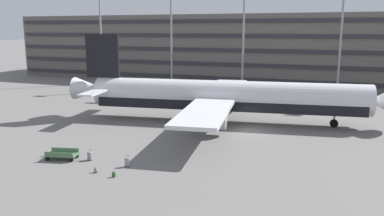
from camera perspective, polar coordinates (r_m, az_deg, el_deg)
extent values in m
plane|color=slate|center=(43.20, 8.19, -3.28)|extent=(600.00, 600.00, 0.00)
cube|color=#605B56|center=(84.73, 14.88, 8.31)|extent=(122.36, 21.11, 13.68)
cube|color=#2D2D33|center=(74.65, 13.78, 3.77)|extent=(121.14, 0.24, 0.70)
cube|color=#2D2D33|center=(74.35, 13.88, 5.86)|extent=(121.14, 0.24, 0.70)
cube|color=#2D2D33|center=(74.15, 13.98, 7.97)|extent=(121.14, 0.24, 0.70)
cube|color=#2D2D33|center=(74.06, 14.08, 10.08)|extent=(121.14, 0.24, 0.70)
cube|color=#2D2D33|center=(74.06, 14.19, 12.19)|extent=(121.14, 0.24, 0.70)
cylinder|color=silver|center=(46.27, 5.02, 1.80)|extent=(32.22, 8.31, 3.53)
cube|color=black|center=(46.44, 5.00, 0.62)|extent=(30.94, 8.05, 1.13)
cone|color=silver|center=(47.31, 25.89, 0.90)|extent=(3.30, 3.74, 3.35)
cone|color=silver|center=(51.27, -14.51, 2.72)|extent=(4.61, 3.43, 2.82)
cube|color=black|center=(50.03, -12.85, 7.38)|extent=(4.24, 0.99, 5.30)
cube|color=silver|center=(53.32, -10.76, 3.40)|extent=(2.58, 5.51, 0.20)
cube|color=silver|center=(47.28, -13.90, 2.26)|extent=(2.58, 5.51, 0.20)
cube|color=silver|center=(54.76, 5.09, 3.02)|extent=(6.37, 13.97, 0.36)
cube|color=silver|center=(38.21, 1.92, -0.61)|extent=(6.37, 13.97, 0.36)
cylinder|color=#9E9EA3|center=(52.53, 5.28, 1.25)|extent=(2.79, 2.30, 1.94)
cylinder|color=#9E9EA3|center=(40.74, 3.20, -1.70)|extent=(2.79, 2.30, 1.94)
cylinder|color=black|center=(46.92, 19.89, -2.11)|extent=(0.94, 0.48, 0.90)
cylinder|color=slate|center=(46.77, 19.94, -1.27)|extent=(0.20, 0.20, 1.42)
cylinder|color=black|center=(48.42, 3.68, -1.04)|extent=(0.94, 0.48, 0.90)
cylinder|color=slate|center=(48.27, 3.69, -0.22)|extent=(0.20, 0.20, 1.42)
cylinder|color=black|center=(45.52, 3.12, -1.84)|extent=(0.94, 0.48, 0.90)
cylinder|color=slate|center=(45.37, 3.13, -0.97)|extent=(0.20, 0.20, 1.42)
cylinder|color=gray|center=(81.19, -13.05, 10.12)|extent=(0.36, 0.36, 18.89)
cylinder|color=gray|center=(73.85, -3.02, 10.57)|extent=(0.36, 0.36, 19.60)
cylinder|color=gray|center=(69.49, 7.49, 11.44)|extent=(0.36, 0.36, 22.02)
cylinder|color=gray|center=(67.59, 20.80, 9.88)|extent=(0.36, 0.36, 19.83)
cube|color=gray|center=(34.40, -14.57, -6.74)|extent=(0.49, 0.32, 0.65)
cylinder|color=#333338|center=(34.22, -14.38, -6.09)|extent=(0.02, 0.02, 0.19)
cylinder|color=#333338|center=(34.40, -14.65, -6.01)|extent=(0.02, 0.02, 0.19)
cube|color=black|center=(34.28, -14.53, -5.90)|extent=(0.24, 0.08, 0.02)
cylinder|color=black|center=(34.32, -14.45, -7.39)|extent=(0.03, 0.05, 0.05)
cylinder|color=black|center=(34.58, -14.84, -7.27)|extent=(0.03, 0.05, 0.05)
cylinder|color=black|center=(34.43, -14.23, -7.32)|extent=(0.03, 0.05, 0.05)
cylinder|color=black|center=(34.69, -14.62, -7.20)|extent=(0.03, 0.05, 0.05)
cube|color=gray|center=(32.19, -9.38, -7.74)|extent=(0.39, 0.27, 0.70)
cylinder|color=#333338|center=(32.07, -9.20, -6.96)|extent=(0.02, 0.02, 0.20)
cylinder|color=#333338|center=(32.14, -9.53, -6.93)|extent=(0.02, 0.02, 0.20)
cube|color=black|center=(32.07, -9.37, -6.78)|extent=(0.20, 0.05, 0.02)
cylinder|color=black|center=(32.19, -9.17, -8.44)|extent=(0.03, 0.05, 0.05)
cylinder|color=black|center=(32.29, -9.66, -8.39)|extent=(0.03, 0.05, 0.05)
cylinder|color=black|center=(32.34, -9.06, -8.34)|extent=(0.03, 0.05, 0.05)
cylinder|color=black|center=(32.44, -9.55, -8.29)|extent=(0.03, 0.05, 0.05)
ellipsoid|color=#264C26|center=(30.30, -11.26, -9.42)|extent=(0.38, 0.40, 0.42)
ellipsoid|color=#264C26|center=(30.23, -11.18, -9.60)|extent=(0.22, 0.24, 0.19)
torus|color=black|center=(30.26, -11.30, -9.01)|extent=(0.06, 0.07, 0.08)
cube|color=black|center=(30.43, -11.17, -9.33)|extent=(0.04, 0.04, 0.36)
cube|color=black|center=(30.37, -11.48, -9.38)|extent=(0.04, 0.04, 0.36)
ellipsoid|color=gray|center=(31.51, -13.72, -8.72)|extent=(0.43, 0.45, 0.41)
ellipsoid|color=gray|center=(31.43, -13.65, -8.89)|extent=(0.25, 0.28, 0.18)
torus|color=black|center=(31.48, -13.76, -8.33)|extent=(0.06, 0.07, 0.08)
cube|color=black|center=(31.64, -13.60, -8.63)|extent=(0.04, 0.04, 0.35)
cube|color=black|center=(31.59, -13.96, -8.68)|extent=(0.04, 0.04, 0.35)
cube|color=#4C724C|center=(35.29, -18.32, -6.42)|extent=(2.83, 1.87, 0.12)
cylinder|color=#4C4C51|center=(36.09, -20.67, -6.58)|extent=(0.69, 0.21, 0.05)
cube|color=#4C724C|center=(34.70, -18.78, -6.40)|extent=(2.41, 0.61, 0.40)
cube|color=#4C724C|center=(35.76, -17.91, -5.82)|extent=(2.41, 0.61, 0.40)
cylinder|color=black|center=(35.35, -20.21, -6.93)|extent=(0.37, 0.18, 0.36)
cylinder|color=black|center=(36.28, -19.41, -6.40)|extent=(0.37, 0.18, 0.36)
cylinder|color=black|center=(34.46, -17.11, -7.19)|extent=(0.37, 0.18, 0.36)
cylinder|color=black|center=(35.41, -16.38, -6.65)|extent=(0.37, 0.18, 0.36)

